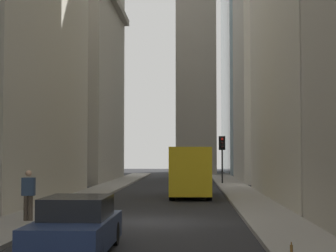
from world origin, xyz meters
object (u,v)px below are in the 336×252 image
object	(u,v)px
sedan_navy	(76,227)
pedestrian	(28,193)
traffic_light_midblock	(222,149)
delivery_truck	(191,171)
discarded_bottle	(291,249)

from	to	relation	value
sedan_navy	pedestrian	size ratio (longest dim) A/B	2.43
traffic_light_midblock	pedestrian	bearing A→B (deg)	161.85
delivery_truck	pedestrian	distance (m)	13.78
discarded_bottle	sedan_navy	bearing A→B (deg)	84.57
sedan_navy	discarded_bottle	bearing A→B (deg)	-95.43
traffic_light_midblock	pedestrian	world-z (taller)	traffic_light_midblock
traffic_light_midblock	sedan_navy	bearing A→B (deg)	170.17
sedan_navy	traffic_light_midblock	bearing A→B (deg)	-9.83
sedan_navy	discarded_bottle	distance (m)	5.30
sedan_navy	traffic_light_midblock	xyz separation A→B (m)	(30.24, -5.24, 2.20)
delivery_truck	traffic_light_midblock	world-z (taller)	traffic_light_midblock
discarded_bottle	delivery_truck	bearing A→B (deg)	7.55
traffic_light_midblock	pedestrian	distance (m)	26.07
delivery_truck	sedan_navy	distance (m)	18.31
traffic_light_midblock	discarded_bottle	xyz separation A→B (m)	(-30.74, -0.02, -2.61)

